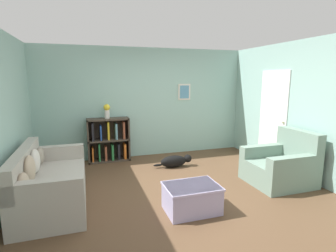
{
  "coord_description": "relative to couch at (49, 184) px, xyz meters",
  "views": [
    {
      "loc": [
        -1.4,
        -3.97,
        1.89
      ],
      "look_at": [
        0.0,
        0.4,
        1.05
      ],
      "focal_mm": 28.0,
      "sensor_mm": 36.0,
      "label": 1
    }
  ],
  "objects": [
    {
      "name": "couch",
      "position": [
        0.0,
        0.0,
        0.0
      ],
      "size": [
        0.91,
        1.85,
        0.87
      ],
      "color": "#ADA89E",
      "rests_on": "ground_plane"
    },
    {
      "name": "wall_right",
      "position": [
        4.53,
        -0.1,
        0.97
      ],
      "size": [
        0.16,
        5.0,
        2.6
      ],
      "color": "#93BCB2",
      "rests_on": "ground_plane"
    },
    {
      "name": "dog",
      "position": [
        2.38,
        1.01,
        -0.2
      ],
      "size": [
        0.85,
        0.23,
        0.26
      ],
      "color": "black",
      "rests_on": "ground_plane"
    },
    {
      "name": "ground_plane",
      "position": [
        1.98,
        -0.12,
        -0.33
      ],
      "size": [
        14.0,
        14.0,
        0.0
      ],
      "primitive_type": "plane",
      "color": "brown"
    },
    {
      "name": "wall_back",
      "position": [
        1.98,
        2.13,
        0.97
      ],
      "size": [
        5.6,
        0.13,
        2.6
      ],
      "color": "#93BCB2",
      "rests_on": "ground_plane"
    },
    {
      "name": "vase",
      "position": [
        1.05,
        1.89,
        0.85
      ],
      "size": [
        0.14,
        0.14,
        0.32
      ],
      "color": "silver",
      "rests_on": "bookshelf"
    },
    {
      "name": "bookshelf",
      "position": [
        1.07,
        1.91,
        0.14
      ],
      "size": [
        0.94,
        0.33,
        0.99
      ],
      "color": "#42382D",
      "rests_on": "ground_plane"
    },
    {
      "name": "recliner_chair",
      "position": [
        3.93,
        -0.39,
        -0.0
      ],
      "size": [
        1.03,
        0.95,
        0.96
      ],
      "color": "gray",
      "rests_on": "ground_plane"
    },
    {
      "name": "coffee_table",
      "position": [
        1.97,
        -0.86,
        -0.12
      ],
      "size": [
        0.77,
        0.56,
        0.39
      ],
      "color": "#ADA3CC",
      "rests_on": "ground_plane"
    }
  ]
}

